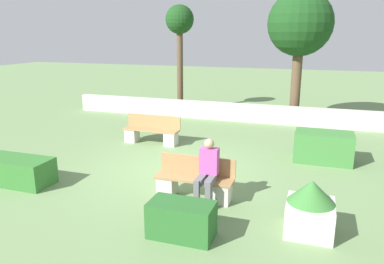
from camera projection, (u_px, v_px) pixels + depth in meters
ground_plane at (174, 169)px, 9.75m from camera, size 60.00×60.00×0.00m
perimeter_wall at (228, 112)px, 15.14m from camera, size 13.58×0.30×0.71m
bench_front at (194, 183)px, 7.97m from camera, size 1.68×0.48×0.88m
bench_left_side at (152, 133)px, 11.98m from camera, size 1.83×0.49×0.88m
person_seated_man at (208, 169)px, 7.63m from camera, size 0.38×0.64×1.35m
hedge_block_near_left at (323, 147)px, 10.23m from camera, size 1.52×0.86×0.83m
hedge_block_near_right at (182, 220)px, 6.44m from camera, size 1.13×0.60×0.63m
hedge_block_mid_left at (16, 171)px, 8.77m from camera, size 1.74×0.77×0.62m
planter_corner_left at (310, 207)px, 6.51m from camera, size 0.82×0.82×0.99m
tree_leftmost at (180, 26)px, 16.20m from camera, size 1.24×1.24×4.63m
tree_center_left at (300, 25)px, 14.14m from camera, size 2.47×2.47×5.03m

